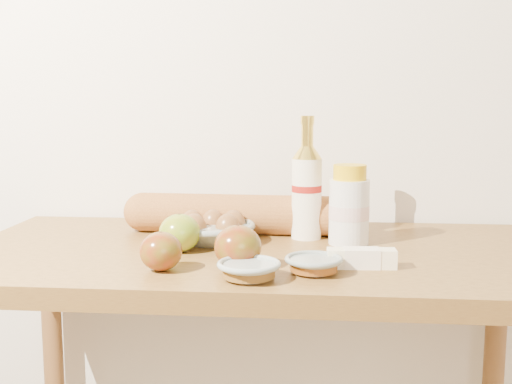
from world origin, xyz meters
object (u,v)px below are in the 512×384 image
Objects in this scene: egg_bowl at (212,230)px; baguette at (239,214)px; table at (257,307)px; bourbon_bottle at (307,189)px; cream_bottle at (349,207)px.

baguette is at bearing 62.40° from egg_bowl.
bourbon_bottle is (0.10, 0.11, 0.23)m from table.
egg_bowl is at bearing 153.87° from table.
egg_bowl is at bearing -159.37° from bourbon_bottle.
table is at bearing -127.73° from bourbon_bottle.
table is at bearing -158.21° from cream_bottle.
egg_bowl is at bearing -174.06° from cream_bottle.
baguette is at bearing 111.25° from table.
baguette is (-0.24, 0.08, -0.03)m from cream_bottle.
cream_bottle is 0.25m from baguette.
cream_bottle is 0.84× the size of egg_bowl.
table is 2.25× the size of baguette.
bourbon_bottle reaches higher than table.
bourbon_bottle reaches higher than cream_bottle.
egg_bowl is (-0.20, -0.06, -0.08)m from bourbon_bottle.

